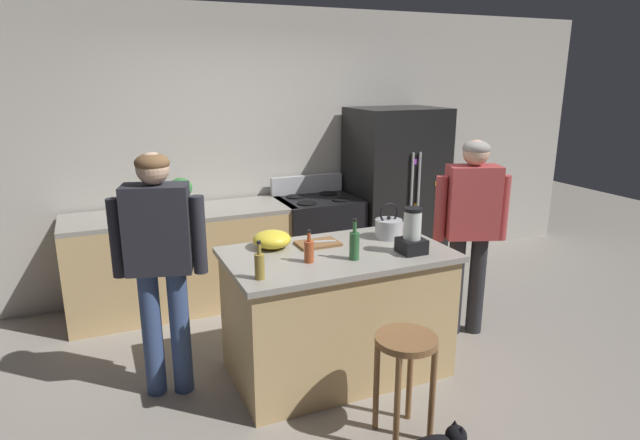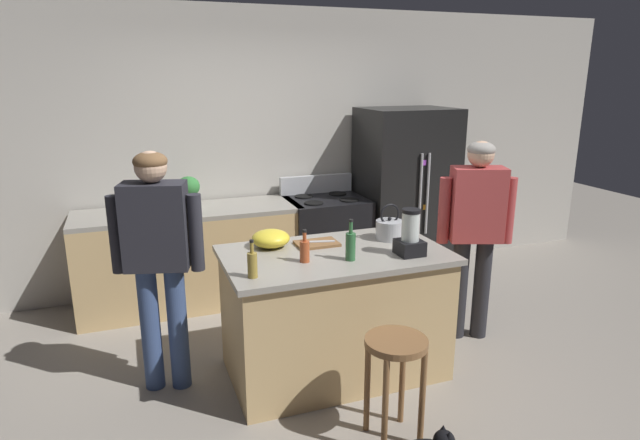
{
  "view_description": "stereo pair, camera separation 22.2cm",
  "coord_description": "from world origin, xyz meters",
  "views": [
    {
      "loc": [
        -1.49,
        -3.13,
        2.09
      ],
      "look_at": [
        0.0,
        0.3,
        1.06
      ],
      "focal_mm": 29.94,
      "sensor_mm": 36.0,
      "label": 1
    },
    {
      "loc": [
        -1.28,
        -3.21,
        2.09
      ],
      "look_at": [
        0.0,
        0.3,
        1.06
      ],
      "focal_mm": 29.94,
      "sensor_mm": 36.0,
      "label": 2
    }
  ],
  "objects": [
    {
      "name": "back_wall",
      "position": [
        0.0,
        1.95,
        1.35
      ],
      "size": [
        8.0,
        0.1,
        2.7
      ],
      "primitive_type": "cube",
      "color": "#BCB7AD",
      "rests_on": "ground_plane"
    },
    {
      "name": "mixing_bowl",
      "position": [
        -0.38,
        0.26,
        0.97
      ],
      "size": [
        0.27,
        0.27,
        0.12
      ],
      "primitive_type": "ellipsoid",
      "color": "yellow",
      "rests_on": "kitchen_island"
    },
    {
      "name": "person_by_sink_right",
      "position": [
        1.22,
        0.12,
        0.97
      ],
      "size": [
        0.58,
        0.34,
        1.6
      ],
      "color": "#26262B",
      "rests_on": "ground_plane"
    },
    {
      "name": "potted_plant",
      "position": [
        -0.79,
        1.55,
        1.08
      ],
      "size": [
        0.2,
        0.2,
        0.3
      ],
      "color": "silver",
      "rests_on": "back_counter_run"
    },
    {
      "name": "back_counter_run",
      "position": [
        -0.8,
        1.55,
        0.45
      ],
      "size": [
        2.0,
        0.64,
        0.91
      ],
      "color": "tan",
      "rests_on": "ground_plane"
    },
    {
      "name": "person_by_island_left",
      "position": [
        -1.15,
        0.21,
        0.99
      ],
      "size": [
        0.59,
        0.32,
        1.63
      ],
      "color": "#384C7A",
      "rests_on": "ground_plane"
    },
    {
      "name": "ground_plane",
      "position": [
        0.0,
        0.0,
        0.0
      ],
      "size": [
        14.0,
        14.0,
        0.0
      ],
      "primitive_type": "plane",
      "color": "gray"
    },
    {
      "name": "bar_stool",
      "position": [
        0.05,
        -0.81,
        0.5
      ],
      "size": [
        0.36,
        0.36,
        0.64
      ],
      "color": "brown",
      "rests_on": "ground_plane"
    },
    {
      "name": "cutting_board",
      "position": [
        -0.06,
        0.19,
        0.92
      ],
      "size": [
        0.3,
        0.2,
        0.02
      ],
      "primitive_type": "cube",
      "color": "brown",
      "rests_on": "kitchen_island"
    },
    {
      "name": "bottle_olive_oil",
      "position": [
        0.04,
        -0.18,
        1.01
      ],
      "size": [
        0.07,
        0.07,
        0.28
      ],
      "color": "#2D6638",
      "rests_on": "kitchen_island"
    },
    {
      "name": "bottle_cooking_sauce",
      "position": [
        -0.26,
        -0.11,
        0.98
      ],
      "size": [
        0.06,
        0.06,
        0.22
      ],
      "color": "#B24C26",
      "rests_on": "kitchen_island"
    },
    {
      "name": "stove_range",
      "position": [
        0.51,
        1.52,
        0.46
      ],
      "size": [
        0.76,
        0.65,
        1.09
      ],
      "color": "black",
      "rests_on": "ground_plane"
    },
    {
      "name": "chef_knife",
      "position": [
        -0.04,
        0.19,
        0.93
      ],
      "size": [
        0.22,
        0.08,
        0.01
      ],
      "primitive_type": "cube",
      "rotation": [
        0.0,
        0.0,
        -0.25
      ],
      "color": "#B7BABF",
      "rests_on": "cutting_board"
    },
    {
      "name": "bottle_vinegar",
      "position": [
        -0.64,
        -0.26,
        0.99
      ],
      "size": [
        0.06,
        0.06,
        0.24
      ],
      "color": "olive",
      "rests_on": "kitchen_island"
    },
    {
      "name": "kitchen_island",
      "position": [
        0.0,
        0.0,
        0.45
      ],
      "size": [
        1.53,
        0.89,
        0.91
      ],
      "color": "tan",
      "rests_on": "ground_plane"
    },
    {
      "name": "refrigerator",
      "position": [
        1.37,
        1.5,
        0.88
      ],
      "size": [
        0.9,
        0.73,
        1.76
      ],
      "color": "black",
      "rests_on": "ground_plane"
    },
    {
      "name": "blender_appliance",
      "position": [
        0.45,
        -0.22,
        1.04
      ],
      "size": [
        0.17,
        0.17,
        0.32
      ],
      "color": "black",
      "rests_on": "kitchen_island"
    },
    {
      "name": "tea_kettle",
      "position": [
        0.49,
        0.14,
        0.98
      ],
      "size": [
        0.28,
        0.2,
        0.27
      ],
      "color": "#B7BABF",
      "rests_on": "kitchen_island"
    }
  ]
}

